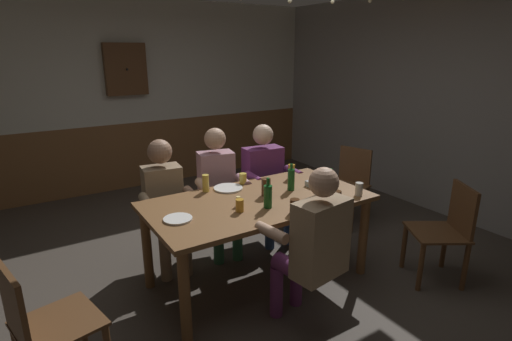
{
  "coord_description": "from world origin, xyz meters",
  "views": [
    {
      "loc": [
        -1.69,
        -2.79,
        1.98
      ],
      "look_at": [
        0.0,
        -0.11,
        1.01
      ],
      "focal_mm": 27.78,
      "sensor_mm": 36.0,
      "label": 1
    }
  ],
  "objects": [
    {
      "name": "bottle_1",
      "position": [
        -0.04,
        -0.35,
        0.87
      ],
      "size": [
        0.07,
        0.07,
        0.25
      ],
      "color": "#195923",
      "rests_on": "dining_table"
    },
    {
      "name": "pint_glass_6",
      "position": [
        0.57,
        0.15,
        0.84
      ],
      "size": [
        0.07,
        0.07,
        0.14
      ],
      "primitive_type": "cylinder",
      "color": "gold",
      "rests_on": "dining_table"
    },
    {
      "name": "back_wall_wainscot",
      "position": [
        0.0,
        3.05,
        0.48
      ],
      "size": [
        5.52,
        0.12,
        0.97
      ],
      "primitive_type": "cube",
      "color": "brown",
      "rests_on": "ground_plane"
    },
    {
      "name": "chair_empty_near_left",
      "position": [
        1.4,
        -1.01,
        0.48
      ],
      "size": [
        0.61,
        0.61,
        0.88
      ],
      "rotation": [
        0.0,
        0.0,
        1.02
      ],
      "color": "brown",
      "rests_on": "ground_plane"
    },
    {
      "name": "bottle_0",
      "position": [
        0.37,
        -0.12,
        0.87
      ],
      "size": [
        0.06,
        0.06,
        0.24
      ],
      "color": "#195923",
      "rests_on": "dining_table"
    },
    {
      "name": "pint_glass_5",
      "position": [
        0.57,
        -0.32,
        0.85
      ],
      "size": [
        0.08,
        0.08,
        0.15
      ],
      "primitive_type": "cylinder",
      "color": "#E5C64C",
      "rests_on": "dining_table"
    },
    {
      "name": "chair_empty_near_right",
      "position": [
        1.61,
        0.37,
        0.48
      ],
      "size": [
        0.55,
        0.55,
        0.88
      ],
      "rotation": [
        0.0,
        0.0,
        -4.4
      ],
      "color": "brown",
      "rests_on": "ground_plane"
    },
    {
      "name": "bottle_2",
      "position": [
        0.56,
        -0.41,
        0.87
      ],
      "size": [
        0.06,
        0.06,
        0.25
      ],
      "color": "#195923",
      "rests_on": "dining_table"
    },
    {
      "name": "pint_glass_8",
      "position": [
        0.78,
        -0.54,
        0.83
      ],
      "size": [
        0.07,
        0.07,
        0.11
      ],
      "primitive_type": "cylinder",
      "color": "white",
      "rests_on": "dining_table"
    },
    {
      "name": "ground_plane",
      "position": [
        0.0,
        0.0,
        0.0
      ],
      "size": [
        7.17,
        7.17,
        0.0
      ],
      "primitive_type": "plane",
      "color": "#423A33"
    },
    {
      "name": "table_candle",
      "position": [
        -0.22,
        -0.19,
        0.81
      ],
      "size": [
        0.04,
        0.04,
        0.08
      ],
      "primitive_type": "cylinder",
      "color": "#F9E08C",
      "rests_on": "dining_table"
    },
    {
      "name": "plate_1",
      "position": [
        -0.74,
        -0.19,
        0.78
      ],
      "size": [
        0.21,
        0.21,
        0.01
      ],
      "primitive_type": "cylinder",
      "color": "white",
      "rests_on": "dining_table"
    },
    {
      "name": "back_wall_upper",
      "position": [
        0.0,
        3.05,
        1.83
      ],
      "size": [
        5.52,
        0.12,
        1.72
      ],
      "primitive_type": "cube",
      "color": "beige"
    },
    {
      "name": "plate_0",
      "position": [
        -0.1,
        0.21,
        0.78
      ],
      "size": [
        0.26,
        0.26,
        0.01
      ],
      "primitive_type": "cylinder",
      "color": "white",
      "rests_on": "dining_table"
    },
    {
      "name": "pint_glass_2",
      "position": [
        0.07,
        -0.55,
        0.83
      ],
      "size": [
        0.07,
        0.07,
        0.11
      ],
      "primitive_type": "cylinder",
      "color": "#4C2D19",
      "rests_on": "dining_table"
    },
    {
      "name": "side_wall_concrete",
      "position": [
        2.82,
        0.0,
        1.34
      ],
      "size": [
        0.12,
        5.97,
        2.69
      ],
      "primitive_type": "cube",
      "color": "gray",
      "rests_on": "ground_plane"
    },
    {
      "name": "chair_empty_far_end",
      "position": [
        -1.71,
        -0.54,
        0.48
      ],
      "size": [
        0.53,
        0.53,
        0.88
      ],
      "rotation": [
        0.0,
        0.0,
        -1.35
      ],
      "color": "brown",
      "rests_on": "ground_plane"
    },
    {
      "name": "person_2",
      "position": [
        0.56,
        0.57,
        0.68
      ],
      "size": [
        0.58,
        0.56,
        1.23
      ],
      "rotation": [
        0.0,
        0.0,
        3.05
      ],
      "color": "#6B2D66",
      "rests_on": "ground_plane"
    },
    {
      "name": "person_1",
      "position": [
        -0.02,
        0.56,
        0.68
      ],
      "size": [
        0.53,
        0.57,
        1.25
      ],
      "rotation": [
        0.0,
        0.0,
        2.94
      ],
      "color": "#B78493",
      "rests_on": "ground_plane"
    },
    {
      "name": "dining_table",
      "position": [
        0.0,
        -0.15,
        0.67
      ],
      "size": [
        1.88,
        0.99,
        0.77
      ],
      "color": "brown",
      "rests_on": "ground_plane"
    },
    {
      "name": "pint_glass_7",
      "position": [
        0.1,
        -0.11,
        0.85
      ],
      "size": [
        0.08,
        0.08,
        0.15
      ],
      "primitive_type": "cylinder",
      "color": "#4C2D19",
      "rests_on": "dining_table"
    },
    {
      "name": "pint_glass_1",
      "position": [
        0.49,
        -0.57,
        0.82
      ],
      "size": [
        0.08,
        0.08,
        0.1
      ],
      "primitive_type": "cylinder",
      "color": "#4C2D19",
      "rests_on": "dining_table"
    },
    {
      "name": "pint_glass_4",
      "position": [
        -0.3,
        0.25,
        0.85
      ],
      "size": [
        0.06,
        0.06,
        0.16
      ],
      "primitive_type": "cylinder",
      "color": "#E5C64C",
      "rests_on": "dining_table"
    },
    {
      "name": "pint_glass_0",
      "position": [
        0.09,
        0.27,
        0.82
      ],
      "size": [
        0.07,
        0.07,
        0.1
      ],
      "primitive_type": "cylinder",
      "color": "#E5C64C",
      "rests_on": "dining_table"
    },
    {
      "name": "wall_dart_cabinet",
      "position": [
        -0.21,
        2.92,
        1.73
      ],
      "size": [
        0.56,
        0.15,
        0.7
      ],
      "color": "brown"
    },
    {
      "name": "pint_glass_3",
      "position": [
        -0.27,
        -0.3,
        0.82
      ],
      "size": [
        0.06,
        0.06,
        0.1
      ],
      "primitive_type": "cylinder",
      "color": "gold",
      "rests_on": "dining_table"
    },
    {
      "name": "person_0",
      "position": [
        -0.57,
        0.56,
        0.67
      ],
      "size": [
        0.52,
        0.56,
        1.2
      ],
      "rotation": [
        0.0,
        0.0,
        3.03
      ],
      "color": "#997F60",
      "rests_on": "ground_plane"
    },
    {
      "name": "condiment_caddy",
      "position": [
        0.61,
        -0.14,
        0.8
      ],
      "size": [
        0.14,
        0.1,
        0.05
      ],
      "primitive_type": "cube",
      "color": "#B2B7BC",
      "rests_on": "dining_table"
    },
    {
      "name": "person_3",
      "position": [
        -0.01,
        -0.88,
        0.69
      ],
      "size": [
        0.58,
        0.56,
        1.25
      ],
      "rotation": [
        0.0,
        0.0,
        0.15
      ],
      "color": "#997F60",
      "rests_on": "ground_plane"
    }
  ]
}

